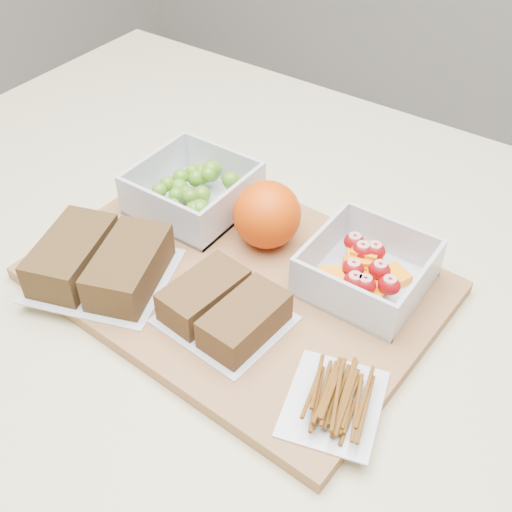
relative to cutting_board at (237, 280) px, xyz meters
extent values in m
cube|color=beige|center=(0.02, 0.01, -0.46)|extent=(1.20, 0.90, 0.90)
cube|color=#A06E42|center=(0.00, 0.00, 0.00)|extent=(0.44, 0.32, 0.02)
cube|color=silver|center=(-0.12, 0.07, 0.01)|extent=(0.13, 0.13, 0.00)
cube|color=silver|center=(-0.12, 0.13, 0.04)|extent=(0.13, 0.00, 0.05)
cube|color=silver|center=(-0.12, 0.01, 0.04)|extent=(0.13, 0.00, 0.05)
cube|color=silver|center=(-0.06, 0.07, 0.04)|extent=(0.00, 0.12, 0.05)
cube|color=silver|center=(-0.18, 0.07, 0.04)|extent=(0.00, 0.12, 0.05)
sphere|color=#4D831B|center=(-0.14, 0.06, 0.03)|extent=(0.02, 0.02, 0.02)
sphere|color=#4D831B|center=(-0.15, 0.06, 0.04)|extent=(0.02, 0.02, 0.02)
sphere|color=#4D831B|center=(-0.11, 0.10, 0.04)|extent=(0.02, 0.02, 0.02)
sphere|color=#4D831B|center=(-0.11, 0.08, 0.03)|extent=(0.02, 0.02, 0.02)
sphere|color=#4D831B|center=(-0.14, 0.08, 0.04)|extent=(0.02, 0.02, 0.02)
sphere|color=#4D831B|center=(-0.12, 0.06, 0.03)|extent=(0.02, 0.02, 0.02)
sphere|color=#4D831B|center=(-0.14, 0.09, 0.04)|extent=(0.02, 0.02, 0.02)
sphere|color=#4D831B|center=(-0.08, 0.03, 0.04)|extent=(0.02, 0.02, 0.02)
sphere|color=#4D831B|center=(-0.08, 0.11, 0.04)|extent=(0.02, 0.02, 0.02)
sphere|color=#4D831B|center=(-0.12, 0.11, 0.04)|extent=(0.02, 0.02, 0.02)
sphere|color=#4D831B|center=(-0.15, 0.04, 0.04)|extent=(0.02, 0.02, 0.02)
sphere|color=#4D831B|center=(-0.08, 0.10, 0.04)|extent=(0.02, 0.02, 0.02)
sphere|color=#4D831B|center=(-0.12, 0.03, 0.03)|extent=(0.02, 0.02, 0.02)
sphere|color=#4D831B|center=(-0.12, 0.11, 0.04)|extent=(0.02, 0.02, 0.02)
sphere|color=#4D831B|center=(-0.13, 0.09, 0.04)|extent=(0.02, 0.02, 0.02)
sphere|color=#4D831B|center=(-0.12, 0.11, 0.04)|extent=(0.02, 0.02, 0.02)
sphere|color=#4D831B|center=(-0.08, 0.03, 0.04)|extent=(0.02, 0.02, 0.02)
sphere|color=#4D831B|center=(-0.07, 0.03, 0.03)|extent=(0.02, 0.02, 0.02)
sphere|color=#4D831B|center=(-0.12, 0.09, 0.04)|extent=(0.02, 0.02, 0.02)
sphere|color=#4D831B|center=(-0.13, 0.05, 0.03)|extent=(0.02, 0.02, 0.02)
sphere|color=#4D831B|center=(-0.13, 0.10, 0.03)|extent=(0.02, 0.02, 0.02)
sphere|color=#4D831B|center=(-0.11, 0.05, 0.04)|extent=(0.02, 0.02, 0.02)
cube|color=silver|center=(0.12, 0.07, 0.01)|extent=(0.12, 0.12, 0.00)
cube|color=silver|center=(0.12, 0.13, 0.03)|extent=(0.12, 0.00, 0.05)
cube|color=silver|center=(0.12, 0.01, 0.03)|extent=(0.12, 0.00, 0.05)
cube|color=silver|center=(0.18, 0.07, 0.03)|extent=(0.00, 0.11, 0.05)
cube|color=silver|center=(0.06, 0.07, 0.03)|extent=(0.00, 0.11, 0.05)
cube|color=orange|center=(0.13, 0.05, 0.02)|extent=(0.03, 0.04, 0.01)
cube|color=orange|center=(0.11, 0.09, 0.02)|extent=(0.04, 0.05, 0.01)
cube|color=orange|center=(0.13, 0.07, 0.02)|extent=(0.04, 0.05, 0.01)
cube|color=orange|center=(0.14, 0.08, 0.02)|extent=(0.04, 0.04, 0.01)
cube|color=orange|center=(0.11, 0.08, 0.03)|extent=(0.04, 0.04, 0.01)
cube|color=orange|center=(0.11, 0.09, 0.03)|extent=(0.03, 0.03, 0.01)
cube|color=orange|center=(0.10, 0.03, 0.03)|extent=(0.04, 0.04, 0.01)
cube|color=orange|center=(0.14, 0.04, 0.03)|extent=(0.03, 0.03, 0.01)
cube|color=orange|center=(0.11, 0.07, 0.02)|extent=(0.04, 0.04, 0.01)
ellipsoid|color=#A2080E|center=(0.14, 0.07, 0.04)|extent=(0.02, 0.02, 0.02)
ellipsoid|color=#A2080E|center=(0.13, 0.04, 0.04)|extent=(0.02, 0.02, 0.02)
ellipsoid|color=#A2080E|center=(0.09, 0.09, 0.04)|extent=(0.02, 0.02, 0.02)
ellipsoid|color=#A2080E|center=(0.15, 0.05, 0.04)|extent=(0.02, 0.02, 0.02)
ellipsoid|color=#A2080E|center=(0.11, 0.08, 0.04)|extent=(0.02, 0.02, 0.02)
ellipsoid|color=#A2080E|center=(0.12, 0.04, 0.04)|extent=(0.02, 0.02, 0.02)
ellipsoid|color=#A2080E|center=(0.11, 0.05, 0.04)|extent=(0.02, 0.02, 0.02)
ellipsoid|color=#A2080E|center=(0.12, 0.09, 0.04)|extent=(0.02, 0.02, 0.02)
sphere|color=#E34605|center=(-0.01, 0.07, 0.05)|extent=(0.08, 0.08, 0.08)
cube|color=silver|center=(-0.12, -0.09, 0.01)|extent=(0.18, 0.17, 0.00)
cube|color=#51381C|center=(-0.15, -0.10, 0.03)|extent=(0.09, 0.12, 0.04)
cube|color=#51381C|center=(-0.09, -0.07, 0.03)|extent=(0.09, 0.12, 0.04)
cube|color=silver|center=(0.03, -0.06, 0.01)|extent=(0.13, 0.12, 0.00)
cube|color=brown|center=(0.00, -0.06, 0.03)|extent=(0.06, 0.10, 0.03)
cube|color=brown|center=(0.06, -0.06, 0.03)|extent=(0.06, 0.10, 0.03)
cube|color=silver|center=(0.17, -0.09, 0.01)|extent=(0.11, 0.12, 0.00)
camera|label=1|loc=(0.31, -0.41, 0.49)|focal=45.00mm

